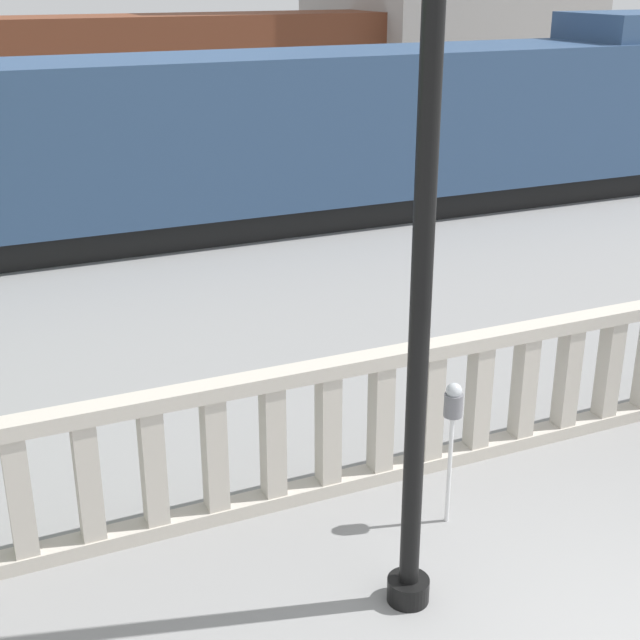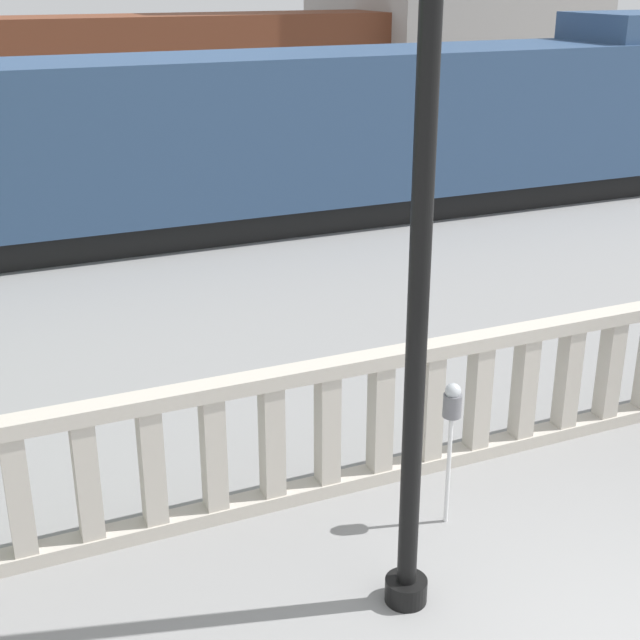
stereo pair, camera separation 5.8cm
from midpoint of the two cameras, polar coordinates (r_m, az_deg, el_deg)
balustrade at (r=9.10m, az=7.27°, el=-5.55°), size 17.09×0.24×1.41m
lamppost at (r=6.26m, az=6.72°, el=4.67°), size 0.35×0.35×5.63m
parking_meter at (r=8.06m, az=8.64°, el=-5.86°), size 0.17×0.17×1.42m
train_near at (r=17.87m, az=-3.18°, el=11.59°), size 21.62×2.65×3.96m
train_far at (r=29.27m, az=-4.68°, el=15.61°), size 25.52×2.73×4.23m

